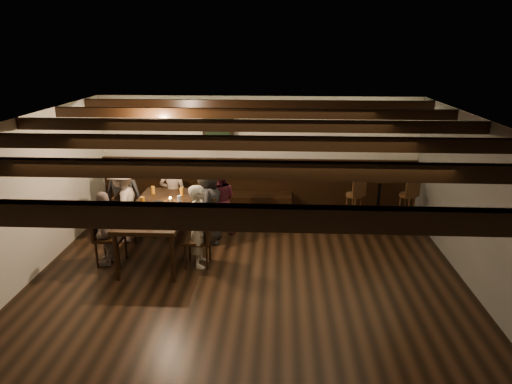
# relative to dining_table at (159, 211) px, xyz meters

# --- Properties ---
(room) EXTENTS (7.00, 7.00, 7.00)m
(room) POSITION_rel_dining_table_xyz_m (1.25, 0.85, 0.33)
(room) COLOR black
(room) RESTS_ON ground
(dining_table) EXTENTS (0.99, 2.16, 0.81)m
(dining_table) POSITION_rel_dining_table_xyz_m (0.00, 0.00, 0.00)
(dining_table) COLOR black
(dining_table) RESTS_ON floor
(chair_left_near) EXTENTS (0.39, 0.39, 0.85)m
(chair_left_near) POSITION_rel_dining_table_xyz_m (-0.72, 0.44, -0.48)
(chair_left_near) COLOR black
(chair_left_near) RESTS_ON floor
(chair_left_far) EXTENTS (0.44, 0.44, 0.95)m
(chair_left_far) POSITION_rel_dining_table_xyz_m (-0.72, -0.46, -0.45)
(chair_left_far) COLOR black
(chair_left_far) RESTS_ON floor
(chair_right_near) EXTENTS (0.41, 0.41, 0.88)m
(chair_right_near) POSITION_rel_dining_table_xyz_m (0.71, 0.46, -0.47)
(chair_right_near) COLOR black
(chair_right_near) RESTS_ON floor
(chair_right_far) EXTENTS (0.42, 0.42, 0.90)m
(chair_right_far) POSITION_rel_dining_table_xyz_m (0.72, -0.44, -0.46)
(chair_right_far) COLOR black
(chair_right_far) RESTS_ON floor
(person_bench_left) EXTENTS (0.69, 0.45, 1.40)m
(person_bench_left) POSITION_rel_dining_table_xyz_m (-0.91, 0.89, -0.04)
(person_bench_left) COLOR #2B2B2E
(person_bench_left) RESTS_ON floor
(person_bench_centre) EXTENTS (0.50, 0.33, 1.37)m
(person_bench_centre) POSITION_rel_dining_table_xyz_m (-0.01, 1.05, -0.06)
(person_bench_centre) COLOR gray
(person_bench_centre) RESTS_ON floor
(person_bench_right) EXTENTS (0.62, 0.49, 1.27)m
(person_bench_right) POSITION_rel_dining_table_xyz_m (0.89, 0.91, -0.11)
(person_bench_right) COLOR maroon
(person_bench_right) RESTS_ON floor
(person_left_near) EXTENTS (0.52, 0.90, 1.39)m
(person_left_near) POSITION_rel_dining_table_xyz_m (-0.75, 0.44, -0.05)
(person_left_near) COLOR #AE9E93
(person_left_near) RESTS_ON floor
(person_left_far) EXTENTS (0.30, 0.71, 1.21)m
(person_left_far) POSITION_rel_dining_table_xyz_m (-0.75, -0.46, -0.13)
(person_left_far) COLOR gray
(person_left_far) RESTS_ON floor
(person_right_near) EXTENTS (0.46, 0.70, 1.42)m
(person_right_near) POSITION_rel_dining_table_xyz_m (0.75, 0.46, -0.03)
(person_right_near) COLOR black
(person_right_near) RESTS_ON floor
(person_right_far) EXTENTS (0.32, 0.49, 1.34)m
(person_right_far) POSITION_rel_dining_table_xyz_m (0.75, -0.44, -0.07)
(person_right_far) COLOR #B8B29C
(person_right_far) RESTS_ON floor
(pint_a) EXTENTS (0.07, 0.07, 0.14)m
(pint_a) POSITION_rel_dining_table_xyz_m (-0.29, 0.70, 0.14)
(pint_a) COLOR #BF7219
(pint_a) RESTS_ON dining_table
(pint_b) EXTENTS (0.07, 0.07, 0.14)m
(pint_b) POSITION_rel_dining_table_xyz_m (0.24, 0.65, 0.14)
(pint_b) COLOR #BF7219
(pint_b) RESTS_ON dining_table
(pint_c) EXTENTS (0.07, 0.07, 0.14)m
(pint_c) POSITION_rel_dining_table_xyz_m (-0.30, 0.10, 0.14)
(pint_c) COLOR #BF7219
(pint_c) RESTS_ON dining_table
(pint_d) EXTENTS (0.07, 0.07, 0.14)m
(pint_d) POSITION_rel_dining_table_xyz_m (0.30, 0.20, 0.14)
(pint_d) COLOR silver
(pint_d) RESTS_ON dining_table
(pint_e) EXTENTS (0.07, 0.07, 0.14)m
(pint_e) POSITION_rel_dining_table_xyz_m (-0.22, -0.45, 0.14)
(pint_e) COLOR #BF7219
(pint_e) RESTS_ON dining_table
(pint_f) EXTENTS (0.07, 0.07, 0.14)m
(pint_f) POSITION_rel_dining_table_xyz_m (0.21, -0.55, 0.14)
(pint_f) COLOR silver
(pint_f) RESTS_ON dining_table
(pint_g) EXTENTS (0.07, 0.07, 0.14)m
(pint_g) POSITION_rel_dining_table_xyz_m (0.06, -0.80, 0.14)
(pint_g) COLOR #BF7219
(pint_g) RESTS_ON dining_table
(plate_near) EXTENTS (0.24, 0.24, 0.01)m
(plate_near) POSITION_rel_dining_table_xyz_m (-0.14, -0.70, 0.07)
(plate_near) COLOR white
(plate_near) RESTS_ON dining_table
(plate_far) EXTENTS (0.24, 0.24, 0.01)m
(plate_far) POSITION_rel_dining_table_xyz_m (0.18, -0.30, 0.07)
(plate_far) COLOR white
(plate_far) RESTS_ON dining_table
(condiment_caddy) EXTENTS (0.15, 0.10, 0.12)m
(condiment_caddy) POSITION_rel_dining_table_xyz_m (0.00, -0.05, 0.13)
(condiment_caddy) COLOR black
(condiment_caddy) RESTS_ON dining_table
(candle) EXTENTS (0.05, 0.05, 0.05)m
(candle) POSITION_rel_dining_table_xyz_m (0.12, 0.30, 0.09)
(candle) COLOR beige
(candle) RESTS_ON dining_table
(high_top_table) EXTENTS (0.56, 0.56, 0.99)m
(high_top_table) POSITION_rel_dining_table_xyz_m (3.89, 1.38, -0.09)
(high_top_table) COLOR black
(high_top_table) RESTS_ON floor
(bar_stool_left) EXTENTS (0.35, 0.36, 1.00)m
(bar_stool_left) POSITION_rel_dining_table_xyz_m (3.39, 1.17, -0.37)
(bar_stool_left) COLOR #3A2512
(bar_stool_left) RESTS_ON floor
(bar_stool_right) EXTENTS (0.33, 0.35, 1.00)m
(bar_stool_right) POSITION_rel_dining_table_xyz_m (4.39, 1.22, -0.37)
(bar_stool_right) COLOR #3A2512
(bar_stool_right) RESTS_ON floor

